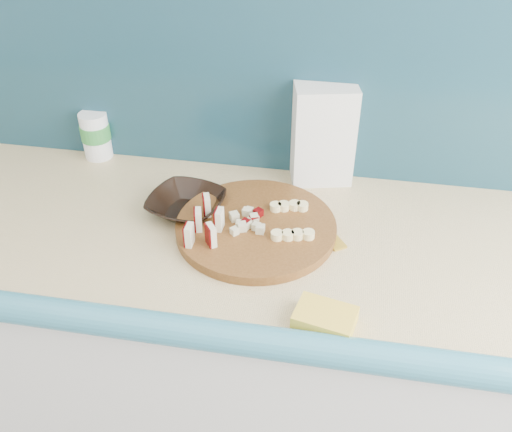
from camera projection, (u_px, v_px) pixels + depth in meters
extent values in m
cube|color=white|center=(147.00, 6.00, 1.30)|extent=(3.60, 0.04, 2.60)
cube|color=white|center=(182.00, 361.00, 1.56)|extent=(2.20, 0.60, 0.88)
cube|color=tan|center=(167.00, 230.00, 1.29)|extent=(2.20, 0.60, 0.03)
cube|color=teal|center=(118.00, 328.00, 1.05)|extent=(2.20, 0.06, 0.03)
cube|color=teal|center=(192.00, 69.00, 1.36)|extent=(2.20, 0.02, 0.50)
cylinder|color=#4C2810|center=(256.00, 227.00, 1.25)|extent=(0.41, 0.41, 0.02)
cube|color=beige|center=(190.00, 235.00, 1.17)|extent=(0.02, 0.03, 0.05)
cube|color=#4C0507|center=(186.00, 235.00, 1.17)|extent=(0.01, 0.03, 0.05)
cube|color=beige|center=(199.00, 220.00, 1.22)|extent=(0.02, 0.03, 0.05)
cube|color=#4C0507|center=(195.00, 220.00, 1.22)|extent=(0.01, 0.03, 0.05)
cube|color=beige|center=(207.00, 205.00, 1.26)|extent=(0.02, 0.03, 0.05)
cube|color=#4C0507|center=(204.00, 205.00, 1.26)|extent=(0.01, 0.03, 0.05)
cube|color=beige|center=(211.00, 235.00, 1.18)|extent=(0.02, 0.03, 0.05)
cube|color=#4C0507|center=(208.00, 235.00, 1.18)|extent=(0.01, 0.03, 0.05)
cube|color=beige|center=(220.00, 219.00, 1.22)|extent=(0.02, 0.03, 0.05)
cube|color=#4C0507|center=(216.00, 220.00, 1.22)|extent=(0.01, 0.03, 0.05)
cube|color=beige|center=(250.00, 220.00, 1.24)|extent=(0.02, 0.02, 0.02)
cube|color=beige|center=(252.00, 219.00, 1.25)|extent=(0.02, 0.02, 0.02)
cube|color=#4C0507|center=(253.00, 216.00, 1.25)|extent=(0.02, 0.02, 0.02)
cube|color=beige|center=(248.00, 218.00, 1.25)|extent=(0.02, 0.02, 0.02)
cube|color=beige|center=(246.00, 216.00, 1.25)|extent=(0.02, 0.02, 0.02)
cube|color=beige|center=(242.00, 214.00, 1.26)|extent=(0.02, 0.02, 0.02)
cube|color=beige|center=(243.00, 218.00, 1.25)|extent=(0.02, 0.02, 0.02)
cube|color=beige|center=(239.00, 218.00, 1.25)|extent=(0.02, 0.02, 0.02)
cube|color=#4C0507|center=(235.00, 220.00, 1.24)|extent=(0.02, 0.02, 0.02)
cube|color=beige|center=(241.00, 222.00, 1.24)|extent=(0.02, 0.02, 0.02)
cube|color=beige|center=(240.00, 224.00, 1.23)|extent=(0.02, 0.02, 0.02)
cube|color=beige|center=(245.00, 222.00, 1.24)|extent=(0.02, 0.02, 0.02)
cube|color=beige|center=(246.00, 224.00, 1.23)|extent=(0.02, 0.02, 0.02)
cube|color=beige|center=(250.00, 226.00, 1.23)|extent=(0.02, 0.02, 0.02)
cube|color=#4C0507|center=(249.00, 222.00, 1.24)|extent=(0.02, 0.02, 0.02)
cube|color=beige|center=(253.00, 222.00, 1.24)|extent=(0.02, 0.02, 0.02)
cylinder|color=#F8E397|center=(277.00, 235.00, 1.20)|extent=(0.03, 0.03, 0.02)
cylinder|color=#F8E397|center=(287.00, 235.00, 1.20)|extent=(0.03, 0.03, 0.02)
cylinder|color=#F8E397|center=(297.00, 235.00, 1.20)|extent=(0.03, 0.03, 0.02)
cylinder|color=#F8E397|center=(307.00, 235.00, 1.20)|extent=(0.03, 0.03, 0.02)
cylinder|color=#F8E397|center=(275.00, 206.00, 1.29)|extent=(0.03, 0.03, 0.02)
cylinder|color=#F8E397|center=(285.00, 206.00, 1.29)|extent=(0.03, 0.03, 0.02)
cylinder|color=#F8E397|center=(294.00, 206.00, 1.29)|extent=(0.03, 0.03, 0.02)
cylinder|color=#F8E397|center=(303.00, 206.00, 1.29)|extent=(0.03, 0.03, 0.02)
imported|color=black|center=(186.00, 205.00, 1.31)|extent=(0.20, 0.20, 0.04)
cube|color=silver|center=(323.00, 133.00, 1.37)|extent=(0.16, 0.13, 0.25)
cylinder|color=white|center=(96.00, 135.00, 1.49)|extent=(0.07, 0.07, 0.12)
cylinder|color=green|center=(95.00, 132.00, 1.48)|extent=(0.08, 0.08, 0.04)
cube|color=yellow|center=(325.00, 319.00, 1.03)|extent=(0.12, 0.10, 0.03)
cube|color=gold|center=(280.00, 223.00, 1.28)|extent=(0.10, 0.14, 0.01)
cube|color=gold|center=(305.00, 221.00, 1.29)|extent=(0.04, 0.15, 0.01)
cube|color=gold|center=(324.00, 230.00, 1.26)|extent=(0.11, 0.14, 0.01)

